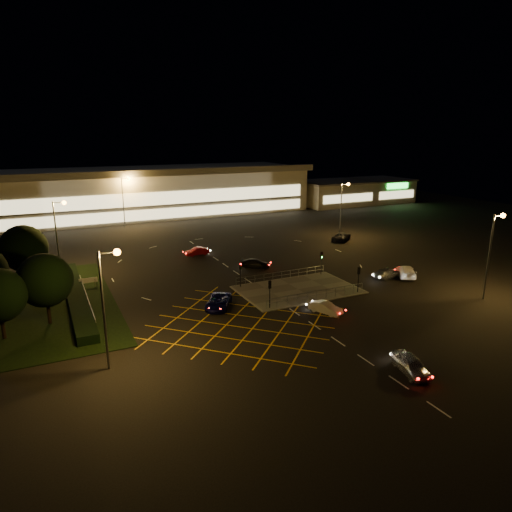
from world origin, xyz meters
name	(u,v)px	position (x,y,z in m)	size (l,w,h in m)	color
ground	(276,288)	(0.00, 0.00, 0.00)	(180.00, 180.00, 0.00)	black
pedestrian_island	(298,290)	(2.00, -2.00, 0.06)	(14.00, 9.00, 0.12)	#4C4944
grass_verge	(29,307)	(-28.00, 6.00, 0.04)	(18.00, 30.00, 0.08)	black
hedge	(76,296)	(-23.00, 6.00, 0.50)	(2.00, 26.00, 1.00)	black
supermarket	(155,191)	(0.00, 61.95, 5.31)	(72.00, 26.50, 10.50)	beige
retail_unit_a	(333,193)	(46.00, 53.97, 3.21)	(18.80, 14.80, 6.35)	beige
retail_unit_b	(380,190)	(62.00, 53.96, 3.22)	(14.80, 14.80, 6.35)	beige
streetlight_sw	(108,292)	(-21.56, -12.00, 6.56)	(1.78, 0.56, 10.03)	slate
streetlight_se	(493,244)	(20.44, -14.00, 6.56)	(1.78, 0.56, 10.03)	slate
streetlight_nw	(59,227)	(-23.56, 18.00, 6.56)	(1.78, 0.56, 10.03)	slate
streetlight_ne	(343,202)	(24.44, 20.00, 6.56)	(1.78, 0.56, 10.03)	slate
streetlight_far_left	(125,195)	(-9.56, 48.00, 6.56)	(1.78, 0.56, 10.03)	slate
streetlight_far_right	(290,184)	(30.44, 50.00, 6.56)	(1.78, 0.56, 10.03)	slate
signal_sw	(270,288)	(-4.00, -5.99, 2.37)	(0.28, 0.30, 3.15)	black
signal_se	(359,274)	(8.00, -5.99, 2.37)	(0.28, 0.30, 3.15)	black
signal_nw	(240,269)	(-4.00, 1.99, 2.37)	(0.28, 0.30, 3.15)	black
signal_ne	(322,258)	(8.00, 1.99, 2.37)	(0.28, 0.30, 3.15)	black
tree_c	(24,248)	(-28.00, 14.00, 4.95)	(5.76, 5.76, 7.84)	black
tree_e	(45,280)	(-26.00, 0.00, 4.64)	(5.40, 5.40, 7.35)	black
car_near_silver	(411,364)	(-0.11, -23.24, 0.72)	(1.70, 4.23, 1.44)	silver
car_queue_white	(326,308)	(0.85, -9.70, 0.61)	(1.29, 3.71, 1.22)	beige
car_left_blue	(219,302)	(-8.95, -3.24, 0.70)	(2.34, 5.07, 1.41)	#0D0F50
car_far_dkgrey	(256,263)	(1.47, 9.05, 0.62)	(1.73, 4.25, 1.23)	black
car_right_silver	(387,273)	(15.21, -3.00, 0.71)	(1.67, 4.15, 1.41)	#A5A8AC
car_circ_red	(197,251)	(-3.92, 19.30, 0.62)	(1.30, 3.74, 1.23)	#990B0F
car_east_grey	(341,236)	(22.86, 17.90, 0.73)	(2.43, 5.27, 1.47)	black
car_approach_white	(406,271)	(17.98, -3.53, 0.74)	(2.06, 5.08, 1.47)	silver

